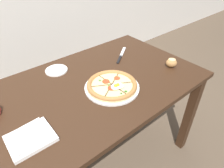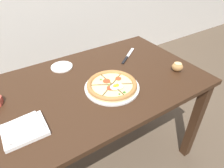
{
  "view_description": "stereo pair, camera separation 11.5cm",
  "coord_description": "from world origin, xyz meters",
  "px_view_note": "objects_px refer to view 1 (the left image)",
  "views": [
    {
      "loc": [
        -0.52,
        -0.82,
        1.47
      ],
      "look_at": [
        0.08,
        -0.11,
        0.79
      ],
      "focal_mm": 32.0,
      "sensor_mm": 36.0,
      "label": 1
    },
    {
      "loc": [
        -0.42,
        -0.88,
        1.47
      ],
      "look_at": [
        0.08,
        -0.11,
        0.79
      ],
      "focal_mm": 32.0,
      "sensor_mm": 36.0,
      "label": 2
    }
  ],
  "objects_px": {
    "pizza": "(112,85)",
    "side_saucer": "(56,70)",
    "knife_main": "(121,55)",
    "bread_piece_near": "(171,63)",
    "dining_table": "(91,98)",
    "napkin_folded": "(30,137)"
  },
  "relations": [
    {
      "from": "dining_table",
      "to": "knife_main",
      "type": "xyz_separation_m",
      "value": [
        0.39,
        0.16,
        0.11
      ]
    },
    {
      "from": "dining_table",
      "to": "bread_piece_near",
      "type": "xyz_separation_m",
      "value": [
        0.54,
        -0.18,
        0.14
      ]
    },
    {
      "from": "pizza",
      "to": "side_saucer",
      "type": "relative_size",
      "value": 2.21
    },
    {
      "from": "knife_main",
      "to": "bread_piece_near",
      "type": "bearing_deg",
      "value": -102.01
    },
    {
      "from": "napkin_folded",
      "to": "bread_piece_near",
      "type": "distance_m",
      "value": 0.97
    },
    {
      "from": "dining_table",
      "to": "knife_main",
      "type": "bearing_deg",
      "value": 21.73
    },
    {
      "from": "dining_table",
      "to": "napkin_folded",
      "type": "xyz_separation_m",
      "value": [
        -0.43,
        -0.16,
        0.12
      ]
    },
    {
      "from": "side_saucer",
      "to": "pizza",
      "type": "bearing_deg",
      "value": -67.08
    },
    {
      "from": "knife_main",
      "to": "pizza",
      "type": "bearing_deg",
      "value": -175.59
    },
    {
      "from": "pizza",
      "to": "bread_piece_near",
      "type": "distance_m",
      "value": 0.46
    },
    {
      "from": "bread_piece_near",
      "to": "knife_main",
      "type": "xyz_separation_m",
      "value": [
        -0.15,
        0.34,
        -0.03
      ]
    },
    {
      "from": "knife_main",
      "to": "side_saucer",
      "type": "relative_size",
      "value": 1.5
    },
    {
      "from": "dining_table",
      "to": "napkin_folded",
      "type": "bearing_deg",
      "value": -158.9
    },
    {
      "from": "napkin_folded",
      "to": "pizza",
      "type": "bearing_deg",
      "value": 6.45
    },
    {
      "from": "pizza",
      "to": "side_saucer",
      "type": "distance_m",
      "value": 0.41
    },
    {
      "from": "dining_table",
      "to": "side_saucer",
      "type": "xyz_separation_m",
      "value": [
        -0.08,
        0.27,
        0.11
      ]
    },
    {
      "from": "side_saucer",
      "to": "dining_table",
      "type": "bearing_deg",
      "value": -73.4
    },
    {
      "from": "bread_piece_near",
      "to": "knife_main",
      "type": "distance_m",
      "value": 0.37
    },
    {
      "from": "bread_piece_near",
      "to": "side_saucer",
      "type": "bearing_deg",
      "value": 143.87
    },
    {
      "from": "pizza",
      "to": "napkin_folded",
      "type": "height_order",
      "value": "pizza"
    },
    {
      "from": "napkin_folded",
      "to": "bread_piece_near",
      "type": "relative_size",
      "value": 2.14
    },
    {
      "from": "dining_table",
      "to": "pizza",
      "type": "height_order",
      "value": "pizza"
    }
  ]
}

